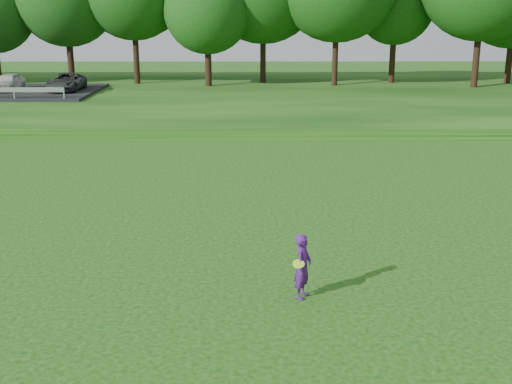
{
  "coord_description": "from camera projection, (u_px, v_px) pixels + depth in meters",
  "views": [
    {
      "loc": [
        -1.14,
        -11.97,
        6.13
      ],
      "look_at": [
        -1.01,
        5.09,
        1.3
      ],
      "focal_mm": 45.0,
      "sensor_mm": 36.0,
      "label": 1
    }
  ],
  "objects": [
    {
      "name": "walking_path",
      "position": [
        274.0,
        136.0,
        32.43
      ],
      "size": [
        130.0,
        1.6,
        0.04
      ],
      "primitive_type": "cube",
      "color": "gray",
      "rests_on": "ground"
    },
    {
      "name": "ground",
      "position": [
        307.0,
        320.0,
        13.2
      ],
      "size": [
        140.0,
        140.0,
        0.0
      ],
      "primitive_type": "plane",
      "color": "#0B3D0C",
      "rests_on": "ground"
    },
    {
      "name": "woman",
      "position": [
        303.0,
        266.0,
        14.05
      ],
      "size": [
        0.53,
        0.68,
        1.47
      ],
      "color": "#4A186D",
      "rests_on": "ground"
    },
    {
      "name": "berm",
      "position": [
        267.0,
        95.0,
        45.83
      ],
      "size": [
        130.0,
        30.0,
        0.6
      ],
      "primitive_type": "cube",
      "color": "#0B3D0C",
      "rests_on": "ground"
    }
  ]
}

